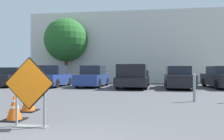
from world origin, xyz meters
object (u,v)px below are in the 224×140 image
object	(u,v)px
traffic_cone_nearest	(14,108)
traffic_cone_second	(28,100)
pickup_truck	(133,77)
parked_car_second	(52,77)
parked_car_fourth	(178,78)
road_closed_sign	(29,89)
bollard_nearest	(194,87)
parked_car_nearest	(14,77)
parked_car_fifth	(223,78)
parked_car_third	(93,77)

from	to	relation	value
traffic_cone_nearest	traffic_cone_second	distance (m)	1.20
pickup_truck	traffic_cone_nearest	bearing A→B (deg)	79.56
parked_car_second	parked_car_fourth	bearing A→B (deg)	179.92
parked_car_second	road_closed_sign	bearing A→B (deg)	111.46
pickup_truck	bollard_nearest	distance (m)	6.81
road_closed_sign	traffic_cone_nearest	distance (m)	1.05
pickup_truck	bollard_nearest	world-z (taller)	pickup_truck
traffic_cone_second	bollard_nearest	xyz separation A→B (m)	(5.50, 2.75, 0.23)
traffic_cone_nearest	traffic_cone_second	size ratio (longest dim) A/B	0.92
parked_car_nearest	pickup_truck	bearing A→B (deg)	179.64
traffic_cone_nearest	bollard_nearest	xyz separation A→B (m)	(5.22, 3.92, 0.26)
parked_car_fourth	parked_car_fifth	size ratio (longest dim) A/B	1.07
traffic_cone_second	parked_car_fourth	world-z (taller)	parked_car_fourth
parked_car_fifth	bollard_nearest	world-z (taller)	parked_car_fifth
traffic_cone_nearest	parked_car_third	distance (m)	10.95
parked_car_second	pickup_truck	bearing A→B (deg)	176.62
parked_car_second	parked_car_third	xyz separation A→B (m)	(3.07, 0.29, -0.00)
parked_car_fifth	bollard_nearest	size ratio (longest dim) A/B	4.04
pickup_truck	parked_car_fifth	world-z (taller)	pickup_truck
traffic_cone_nearest	bollard_nearest	world-z (taller)	bollard_nearest
parked_car_nearest	pickup_truck	distance (m)	9.18
traffic_cone_nearest	parked_car_second	distance (m)	11.22
traffic_cone_second	traffic_cone_nearest	bearing A→B (deg)	-76.89
traffic_cone_second	pickup_truck	xyz separation A→B (m)	(2.86, 9.03, 0.39)
road_closed_sign	parked_car_second	xyz separation A→B (m)	(-4.23, 11.22, -0.12)
road_closed_sign	traffic_cone_nearest	xyz separation A→B (m)	(-0.71, 0.57, -0.52)
traffic_cone_nearest	parked_car_third	size ratio (longest dim) A/B	0.15
parked_car_second	bollard_nearest	distance (m)	11.03
parked_car_fifth	bollard_nearest	xyz separation A→B (m)	(-3.51, -6.98, -0.12)
parked_car_second	bollard_nearest	bearing A→B (deg)	143.23
parked_car_nearest	parked_car_fourth	distance (m)	12.26
road_closed_sign	parked_car_second	world-z (taller)	parked_car_second
road_closed_sign	parked_car_third	size ratio (longest dim) A/B	0.36
traffic_cone_second	bollard_nearest	distance (m)	6.15
parked_car_fourth	parked_car_fifth	xyz separation A→B (m)	(3.06, 0.39, 0.01)
parked_car_third	traffic_cone_second	bearing A→B (deg)	94.06
parked_car_third	pickup_truck	world-z (taller)	pickup_truck
parked_car_third	pickup_truck	size ratio (longest dim) A/B	0.81
parked_car_nearest	parked_car_fifth	bearing A→B (deg)	-176.76
traffic_cone_second	pickup_truck	size ratio (longest dim) A/B	0.14
road_closed_sign	parked_car_third	bearing A→B (deg)	95.78
parked_car_nearest	parked_car_fifth	world-z (taller)	parked_car_fifth
parked_car_fourth	pickup_truck	bearing A→B (deg)	9.55
parked_car_nearest	parked_car_third	distance (m)	6.14
traffic_cone_second	parked_car_second	size ratio (longest dim) A/B	0.17
parked_car_fourth	parked_car_nearest	bearing A→B (deg)	3.49
traffic_cone_nearest	pickup_truck	distance (m)	10.53
road_closed_sign	bollard_nearest	xyz separation A→B (m)	(4.51, 4.49, -0.26)
pickup_truck	parked_car_second	bearing A→B (deg)	-0.39
parked_car_second	parked_car_fourth	xyz separation A→B (m)	(9.20, -0.14, -0.02)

